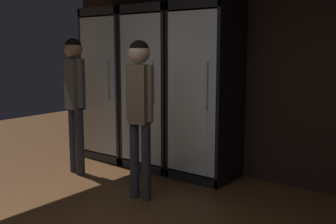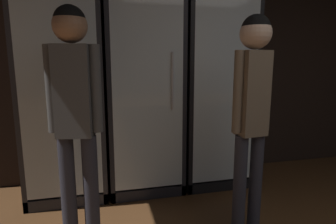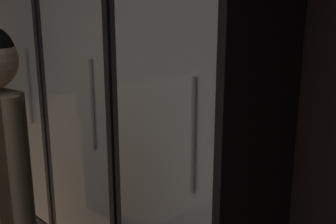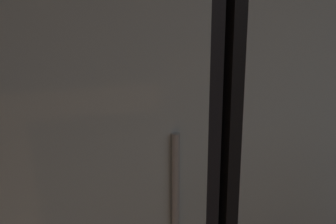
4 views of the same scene
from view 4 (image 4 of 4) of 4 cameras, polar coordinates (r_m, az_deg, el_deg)
The scene contains 3 objects.
wall_back at distance 2.10m, azimuth 22.83°, elevation 6.63°, with size 6.00×0.06×2.80m, color black.
cooler_left at distance 1.34m, azimuth -13.78°, elevation -15.49°, with size 0.70×0.61×2.00m.
cooler_center at distance 1.60m, azimuth 13.27°, elevation -10.60°, with size 0.70×0.61×2.00m.
Camera 4 is at (-1.49, 1.57, 1.62)m, focal length 40.21 mm.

